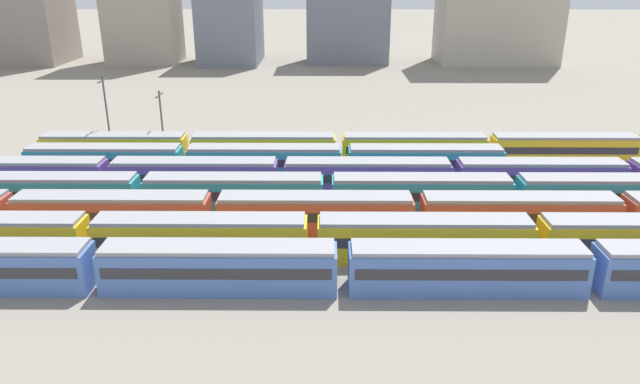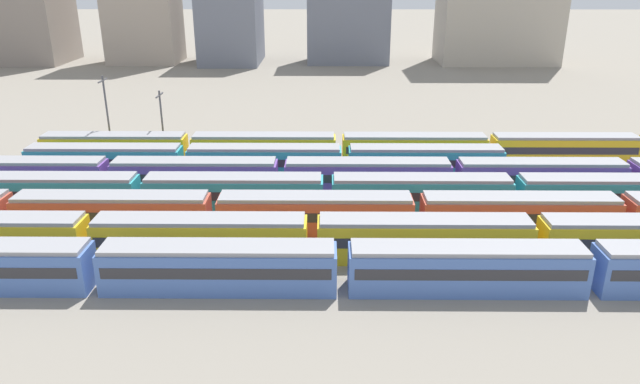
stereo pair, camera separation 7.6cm
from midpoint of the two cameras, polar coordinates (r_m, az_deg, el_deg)
The scene contains 12 objects.
ground_plane at distance 66.27m, azimuth -24.86°, elevation -1.57°, with size 600.00×600.00×0.00m, color gray.
train_track_0 at distance 45.03m, azimuth 2.25°, elevation -7.35°, with size 74.70×3.06×3.75m.
train_track_1 at distance 49.65m, azimuth -0.72°, elevation -4.48°, with size 74.70×3.06×3.75m.
train_track_2 at distance 55.05m, azimuth 9.47°, elevation -2.12°, with size 112.50×3.06×3.75m.
train_track_3 at distance 59.19m, azimuth 0.77°, elevation -0.13°, with size 74.70×3.06×3.75m.
train_track_4 at distance 65.60m, azimuth 12.93°, elevation 1.49°, with size 112.50×3.06×3.75m.
train_track_5 at distance 69.34m, azimuth -5.37°, elevation 3.01°, with size 55.80×3.06×3.75m.
train_track_6 at distance 76.79m, azimuth 16.17°, elevation 4.06°, with size 112.50×3.06×3.75m.
catenary_pole_1 at distance 80.77m, azimuth -20.01°, elevation 7.32°, with size 0.24×3.20×10.52m.
catenary_pole_3 at distance 79.14m, azimuth -15.14°, elevation 6.85°, with size 0.24×3.20×8.58m.
distant_building_2 at distance 156.48m, azimuth -8.71°, elevation 17.18°, with size 14.73×20.94×26.34m, color slate.
distant_building_3 at distance 154.62m, azimuth 2.81°, elevation 18.12°, with size 20.59×12.67×30.54m, color slate.
Camera 2 is at (28.37, -39.55, 23.38)m, focal length 32.83 mm.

